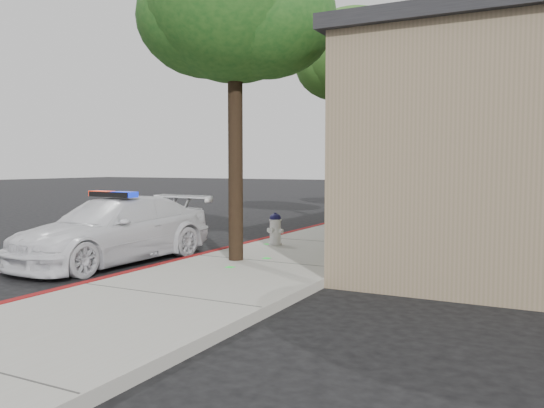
{
  "coord_description": "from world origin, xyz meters",
  "views": [
    {
      "loc": [
        6.47,
        -9.07,
        1.94
      ],
      "look_at": [
        1.04,
        1.37,
        1.12
      ],
      "focal_mm": 36.76,
      "sensor_mm": 36.0,
      "label": 1
    }
  ],
  "objects_px": {
    "police_car": "(114,230)",
    "fire_hydrant": "(275,229)",
    "street_tree_far": "(415,95)",
    "street_tree_near": "(235,11)",
    "street_tree_mid": "(355,61)"
  },
  "relations": [
    {
      "from": "police_car",
      "to": "fire_hydrant",
      "type": "distance_m",
      "value": 3.53
    },
    {
      "from": "police_car",
      "to": "street_tree_far",
      "type": "height_order",
      "value": "street_tree_far"
    },
    {
      "from": "street_tree_near",
      "to": "fire_hydrant",
      "type": "bearing_deg",
      "value": 97.08
    },
    {
      "from": "police_car",
      "to": "street_tree_mid",
      "type": "bearing_deg",
      "value": 79.82
    },
    {
      "from": "street_tree_far",
      "to": "police_car",
      "type": "bearing_deg",
      "value": -101.74
    },
    {
      "from": "street_tree_far",
      "to": "fire_hydrant",
      "type": "bearing_deg",
      "value": -93.08
    },
    {
      "from": "police_car",
      "to": "street_tree_near",
      "type": "height_order",
      "value": "street_tree_near"
    },
    {
      "from": "police_car",
      "to": "street_tree_far",
      "type": "bearing_deg",
      "value": 82.58
    },
    {
      "from": "police_car",
      "to": "fire_hydrant",
      "type": "bearing_deg",
      "value": 55.26
    },
    {
      "from": "fire_hydrant",
      "to": "street_tree_near",
      "type": "bearing_deg",
      "value": -74.16
    },
    {
      "from": "street_tree_near",
      "to": "police_car",
      "type": "bearing_deg",
      "value": -166.61
    },
    {
      "from": "street_tree_mid",
      "to": "police_car",
      "type": "bearing_deg",
      "value": -104.5
    },
    {
      "from": "police_car",
      "to": "street_tree_mid",
      "type": "relative_size",
      "value": 0.7
    },
    {
      "from": "fire_hydrant",
      "to": "police_car",
      "type": "bearing_deg",
      "value": -120.3
    },
    {
      "from": "fire_hydrant",
      "to": "street_tree_near",
      "type": "xyz_separation_m",
      "value": [
        0.27,
        -2.15,
        4.25
      ]
    }
  ]
}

